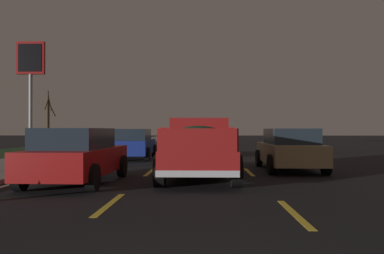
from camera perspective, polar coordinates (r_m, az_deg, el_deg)
ground at (r=29.47m, az=1.37°, el=-3.33°), size 144.00×144.00×0.00m
sidewalk_shoulder at (r=30.42m, az=-12.83°, el=-3.11°), size 108.00×4.00×0.12m
grass_verge at (r=32.04m, az=-21.53°, el=-3.06°), size 108.00×6.00×0.01m
lane_markings at (r=33.14m, az=-3.85°, el=-3.00°), size 109.15×7.04×0.01m
pickup_truck at (r=11.90m, az=1.03°, el=-2.90°), size 5.42×2.29×1.87m
sedan_red at (r=11.25m, az=-16.63°, el=-4.02°), size 4.44×2.10×1.54m
sedan_blue at (r=19.88m, az=-8.70°, el=-2.46°), size 4.43×2.08×1.54m
sedan_tan at (r=14.68m, az=14.19°, el=-3.18°), size 4.41×2.04×1.54m
gas_price_sign at (r=28.42m, az=-22.76°, el=7.96°), size 0.27×1.90×7.44m
bare_tree_far at (r=35.18m, az=-20.52°, el=0.98°), size 1.78×0.61×4.88m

